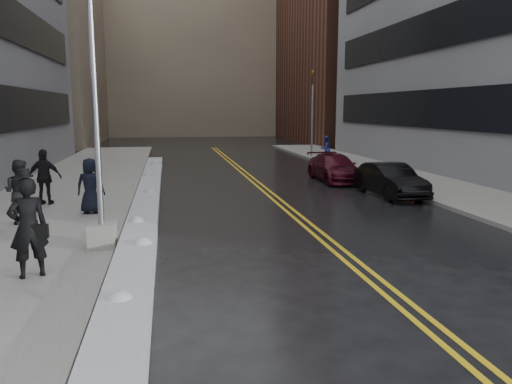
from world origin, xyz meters
name	(u,v)px	position (x,y,z in m)	size (l,w,h in m)	color
ground	(248,271)	(0.00, 0.00, 0.00)	(160.00, 160.00, 0.00)	black
sidewalk_west	(63,197)	(-5.75, 10.00, 0.07)	(5.50, 50.00, 0.15)	gray
sidewalk_east	(432,186)	(10.00, 10.00, 0.07)	(4.00, 50.00, 0.15)	gray
lane_line_left	(265,193)	(2.35, 10.00, 0.00)	(0.12, 50.00, 0.01)	gold
lane_line_right	(272,193)	(2.65, 10.00, 0.00)	(0.12, 50.00, 0.01)	gold
snow_ridge	(147,201)	(-2.45, 8.00, 0.17)	(0.90, 30.00, 0.34)	silver
building_west_far	(23,52)	(-15.50, 44.00, 9.00)	(14.00, 22.00, 18.00)	gray
building_east_far	(361,8)	(19.00, 42.00, 14.00)	(14.00, 20.00, 28.00)	#562D21
building_far	(192,53)	(2.00, 60.00, 11.00)	(36.00, 16.00, 22.00)	gray
lamppost	(98,150)	(-3.30, 2.00, 2.53)	(0.65, 0.65, 7.62)	gray
fire_hydrant	(412,176)	(9.00, 10.00, 0.55)	(0.26, 0.26, 0.73)	maroon
traffic_signal	(312,110)	(8.50, 24.00, 3.40)	(0.16, 0.20, 6.00)	gray
pedestrian_fedora	(28,228)	(-4.45, -0.01, 1.17)	(0.75, 0.49, 2.04)	black
pedestrian_b	(20,192)	(-5.96, 5.05, 1.10)	(0.93, 0.72, 1.91)	black
pedestrian_c	(90,186)	(-4.15, 6.28, 1.05)	(0.88, 0.57, 1.80)	black
pedestrian_d	(45,177)	(-5.94, 8.08, 1.13)	(1.15, 0.48, 1.97)	black
pedestrian_east	(326,149)	(8.41, 20.48, 0.96)	(0.79, 0.62, 1.63)	navy
car_black	(390,180)	(7.15, 8.24, 0.67)	(1.42, 4.08, 1.35)	black
car_maroon	(335,168)	(6.40, 12.83, 0.65)	(1.83, 4.49, 1.30)	#3E0A17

